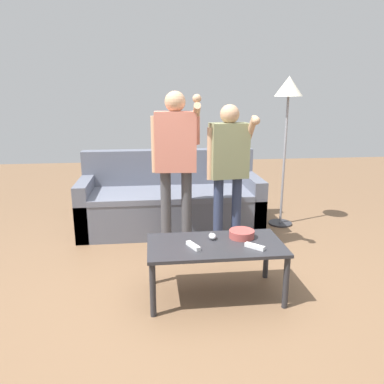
% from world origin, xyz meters
% --- Properties ---
extents(ground_plane, '(12.00, 12.00, 0.00)m').
position_xyz_m(ground_plane, '(0.00, 0.00, 0.00)').
color(ground_plane, brown).
extents(couch, '(2.05, 0.83, 0.89)m').
position_xyz_m(couch, '(-0.08, 1.49, 0.31)').
color(couch, slate).
rests_on(couch, ground).
extents(coffee_table, '(1.04, 0.54, 0.43)m').
position_xyz_m(coffee_table, '(0.18, -0.10, 0.38)').
color(coffee_table, '#2D2D33').
rests_on(coffee_table, ground).
extents(snack_bowl, '(0.20, 0.20, 0.06)m').
position_xyz_m(snack_bowl, '(0.41, 0.00, 0.46)').
color(snack_bowl, '#B24C47').
rests_on(snack_bowl, coffee_table).
extents(game_remote_nunchuk, '(0.06, 0.09, 0.05)m').
position_xyz_m(game_remote_nunchuk, '(0.17, -0.01, 0.46)').
color(game_remote_nunchuk, white).
rests_on(game_remote_nunchuk, coffee_table).
extents(floor_lamp, '(0.32, 0.32, 1.73)m').
position_xyz_m(floor_lamp, '(1.26, 1.44, 1.48)').
color(floor_lamp, '#2D2D33').
rests_on(floor_lamp, ground).
extents(player_center, '(0.46, 0.32, 1.57)m').
position_xyz_m(player_center, '(-0.06, 0.81, 0.99)').
color(player_center, '#47474C').
rests_on(player_center, ground).
extents(player_right, '(0.45, 0.33, 1.45)m').
position_xyz_m(player_right, '(0.45, 0.74, 0.91)').
color(player_right, '#2D3856').
rests_on(player_right, ground).
extents(game_remote_wand_near, '(0.14, 0.13, 0.03)m').
position_xyz_m(game_remote_wand_near, '(0.45, -0.22, 0.45)').
color(game_remote_wand_near, white).
rests_on(game_remote_wand_near, coffee_table).
extents(game_remote_wand_far, '(0.10, 0.16, 0.03)m').
position_xyz_m(game_remote_wand_far, '(0.00, -0.16, 0.45)').
color(game_remote_wand_far, white).
rests_on(game_remote_wand_far, coffee_table).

